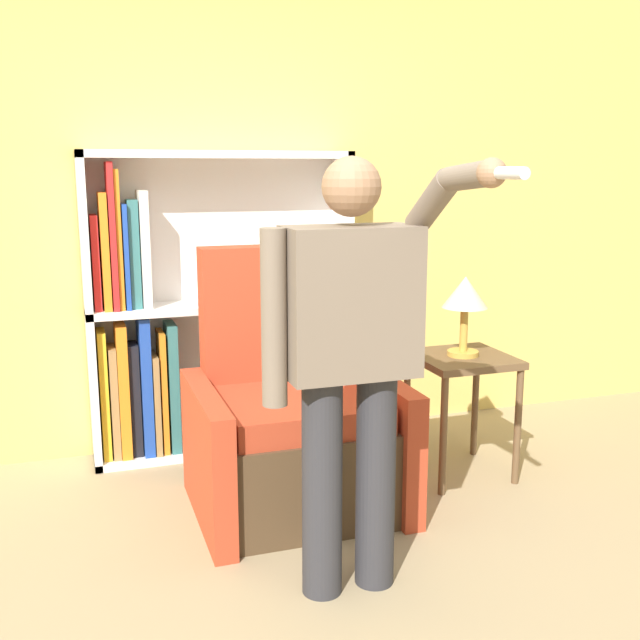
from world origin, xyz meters
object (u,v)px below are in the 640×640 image
bookcase (185,318)px  armchair (292,427)px  side_table (462,376)px  table_lamp (465,298)px  person_standing (351,350)px

bookcase → armchair: bookcase is taller
armchair → side_table: size_ratio=1.90×
table_lamp → bookcase: bearing=149.8°
side_table → table_lamp: size_ratio=1.56×
person_standing → table_lamp: (0.94, 0.84, 0.00)m
person_standing → table_lamp: 1.26m
bookcase → side_table: bearing=-30.2°
bookcase → armchair: bearing=-65.4°
armchair → bookcase: bearing=114.6°
bookcase → armchair: size_ratio=1.38×
person_standing → armchair: bearing=89.2°
armchair → person_standing: person_standing is taller
table_lamp → side_table: bearing=0.0°
armchair → side_table: bearing=3.1°
person_standing → table_lamp: bearing=42.0°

